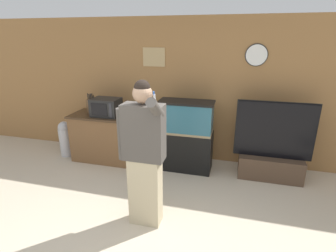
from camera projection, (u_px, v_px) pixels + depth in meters
wall_back_paneled at (185, 91)px, 4.83m from camera, size 10.00×0.08×2.60m
counter_island at (108, 137)px, 4.96m from camera, size 1.34×0.64×0.89m
microwave at (106, 107)px, 4.72m from camera, size 0.49×0.38×0.32m
knife_block at (91, 106)px, 4.91m from camera, size 0.13×0.11×0.37m
aquarium_on_stand at (185, 136)px, 4.56m from camera, size 0.94×0.46×1.24m
tv_on_stand at (271, 157)px, 4.31m from camera, size 1.23×0.40×1.31m
person_standing at (143, 154)px, 3.08m from camera, size 0.57×0.43×1.82m
trash_bin at (66, 138)px, 5.16m from camera, size 0.25×0.25×0.70m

